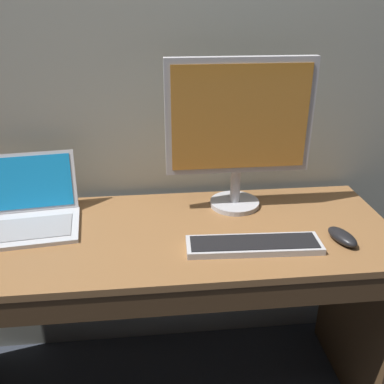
{
  "coord_description": "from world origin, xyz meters",
  "views": [
    {
      "loc": [
        -0.01,
        -1.23,
        1.48
      ],
      "look_at": [
        0.12,
        0.0,
        0.9
      ],
      "focal_mm": 39.8,
      "sensor_mm": 36.0,
      "label": 1
    }
  ],
  "objects_px": {
    "computer_mouse": "(342,237)",
    "laptop_silver": "(33,210)",
    "external_monitor": "(239,126)",
    "wired_keyboard": "(254,245)"
  },
  "relations": [
    {
      "from": "computer_mouse",
      "to": "laptop_silver",
      "type": "bearing_deg",
      "value": 150.88
    },
    {
      "from": "computer_mouse",
      "to": "external_monitor",
      "type": "bearing_deg",
      "value": 120.45
    },
    {
      "from": "laptop_silver",
      "to": "external_monitor",
      "type": "relative_size",
      "value": 0.62
    },
    {
      "from": "external_monitor",
      "to": "computer_mouse",
      "type": "distance_m",
      "value": 0.49
    },
    {
      "from": "wired_keyboard",
      "to": "computer_mouse",
      "type": "height_order",
      "value": "computer_mouse"
    },
    {
      "from": "laptop_silver",
      "to": "computer_mouse",
      "type": "xyz_separation_m",
      "value": [
        1.0,
        -0.23,
        -0.03
      ]
    },
    {
      "from": "external_monitor",
      "to": "laptop_silver",
      "type": "bearing_deg",
      "value": -176.6
    },
    {
      "from": "external_monitor",
      "to": "wired_keyboard",
      "type": "relative_size",
      "value": 1.27
    },
    {
      "from": "external_monitor",
      "to": "wired_keyboard",
      "type": "distance_m",
      "value": 0.41
    },
    {
      "from": "laptop_silver",
      "to": "wired_keyboard",
      "type": "height_order",
      "value": "laptop_silver"
    }
  ]
}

